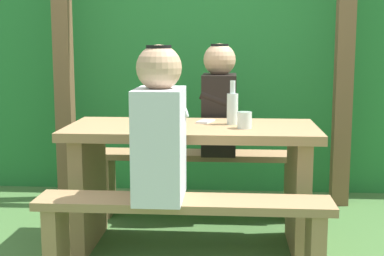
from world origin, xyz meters
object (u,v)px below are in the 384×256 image
person_black_coat (219,103)px  drinking_glass (245,120)px  bench_near (184,225)px  cell_phone (206,121)px  picnic_table (192,165)px  person_white_shirt (160,129)px  bottle_left (232,107)px  bench_far (198,171)px

person_black_coat → drinking_glass: bearing=-76.4°
bench_near → cell_phone: 0.81m
picnic_table → person_black_coat: (0.14, 0.55, 0.29)m
person_white_shirt → drinking_glass: person_white_shirt is taller
picnic_table → bottle_left: bearing=16.7°
bench_near → drinking_glass: drinking_glass is taller
person_black_coat → cell_phone: (-0.07, -0.41, -0.06)m
bench_near → cell_phone: (0.07, 0.70, 0.40)m
bench_near → bottle_left: bearing=70.1°
person_black_coat → drinking_glass: size_ratio=7.89×
picnic_table → person_black_coat: person_black_coat is taller
person_white_shirt → drinking_glass: bearing=49.6°
bench_far → person_black_coat: size_ratio=1.95×
person_black_coat → bench_near: bearing=-97.2°
bench_far → person_black_coat: person_black_coat is taller
bench_near → drinking_glass: 0.71m
picnic_table → bottle_left: (0.23, 0.07, 0.32)m
person_black_coat → bottle_left: (0.09, -0.48, 0.03)m
person_white_shirt → cell_phone: (0.18, 0.70, -0.06)m
bench_near → person_white_shirt: bearing=178.3°
bench_near → person_white_shirt: (-0.11, 0.00, 0.46)m
bottle_left → bench_far: bearing=114.8°
drinking_glass → bench_far: bearing=114.7°
person_white_shirt → picnic_table: bearing=78.7°
person_black_coat → drinking_glass: 0.65m
picnic_table → cell_phone: cell_phone is taller
picnic_table → bench_near: bearing=-90.0°
bottle_left → cell_phone: bearing=154.1°
bottle_left → drinking_glass: bearing=-65.7°
picnic_table → bench_far: size_ratio=1.00×
person_white_shirt → person_black_coat: bearing=77.3°
person_black_coat → picnic_table: bearing=-104.1°
bench_far → cell_phone: (0.07, -0.41, 0.40)m
picnic_table → bench_far: picnic_table is taller
picnic_table → person_white_shirt: 0.63m
bottle_left → cell_phone: size_ratio=1.78×
person_black_coat → cell_phone: bearing=-99.7°
bench_near → bottle_left: size_ratio=5.60×
cell_phone → bottle_left: bearing=-8.1°
picnic_table → person_white_shirt: bearing=-101.3°
person_white_shirt → bench_far: bearing=84.3°
person_white_shirt → bottle_left: bearing=61.5°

